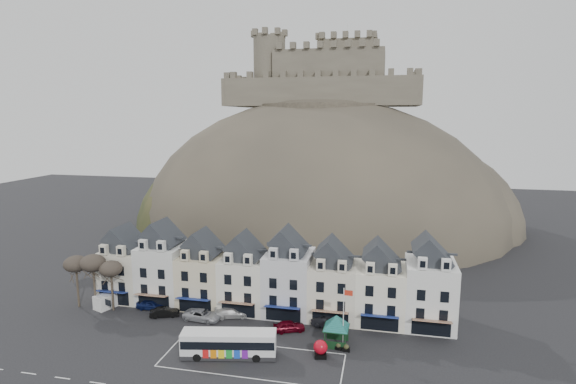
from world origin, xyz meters
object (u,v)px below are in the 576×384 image
object	(u,v)px
white_van	(110,299)
car_white	(232,313)
car_maroon	(289,326)
red_buoy	(320,349)
car_navy	(151,304)
bus	(229,343)
car_black	(165,312)
bus_shelter	(336,322)
car_charcoal	(328,323)
flagpole	(344,314)
car_silver	(202,315)

from	to	relation	value
white_van	car_white	xyz separation A→B (m)	(19.93, 0.27, -0.36)
white_van	car_maroon	world-z (taller)	white_van
red_buoy	car_navy	world-z (taller)	red_buoy
bus	car_black	bearing A→B (deg)	135.88
bus_shelter	car_black	bearing A→B (deg)	174.71
bus	red_buoy	distance (m)	11.33
car_navy	car_charcoal	distance (m)	27.42
bus	flagpole	world-z (taller)	flagpole
car_navy	car_silver	bearing A→B (deg)	-101.18
bus	car_white	distance (m)	11.07
car_maroon	car_charcoal	bearing A→B (deg)	-89.82
car_charcoal	car_maroon	bearing A→B (deg)	124.87
car_black	car_white	size ratio (longest dim) A/B	0.85
car_silver	car_charcoal	distance (m)	18.38
bus_shelter	car_navy	size ratio (longest dim) A/B	1.39
car_charcoal	flagpole	bearing A→B (deg)	-141.04
red_buoy	car_charcoal	size ratio (longest dim) A/B	0.45
car_navy	car_charcoal	bearing A→B (deg)	-90.57
white_van	car_charcoal	distance (m)	34.33
car_black	car_charcoal	size ratio (longest dim) A/B	0.89
car_white	car_charcoal	size ratio (longest dim) A/B	1.05
flagpole	white_van	world-z (taller)	flagpole
bus	bus_shelter	size ratio (longest dim) A/B	1.86
car_navy	car_silver	distance (m)	9.28
red_buoy	car_navy	distance (m)	28.63
flagpole	white_van	bearing A→B (deg)	172.04
bus_shelter	car_maroon	size ratio (longest dim) A/B	1.45
bus_shelter	car_black	distance (m)	26.04
red_buoy	white_van	size ratio (longest dim) A/B	0.42
white_van	car_silver	size ratio (longest dim) A/B	0.95
car_white	car_charcoal	distance (m)	14.40
bus_shelter	red_buoy	world-z (taller)	bus_shelter
bus	bus_shelter	bearing A→B (deg)	13.28
bus_shelter	car_charcoal	world-z (taller)	bus_shelter
car_black	car_navy	bearing A→B (deg)	37.00
white_van	car_black	distance (m)	10.27
car_black	car_maroon	world-z (taller)	car_maroon
bus	car_maroon	xyz separation A→B (m)	(5.87, 8.00, -1.06)
white_van	car_maroon	size ratio (longest dim) A/B	1.16
red_buoy	flagpole	bearing A→B (deg)	47.20
car_maroon	bus	bearing A→B (deg)	121.14
car_black	car_white	xyz separation A→B (m)	(9.81, 1.93, 0.02)
flagpole	car_navy	distance (m)	30.73
car_charcoal	car_silver	bearing A→B (deg)	106.78
flagpole	car_white	world-z (taller)	flagpole
car_silver	car_black	bearing A→B (deg)	95.41
bus_shelter	car_silver	size ratio (longest dim) A/B	1.18
flagpole	car_silver	xyz separation A→B (m)	(-20.91, 3.61, -3.85)
bus	car_charcoal	xyz separation A→B (m)	(11.07, 10.18, -1.03)
car_black	car_white	world-z (taller)	car_white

